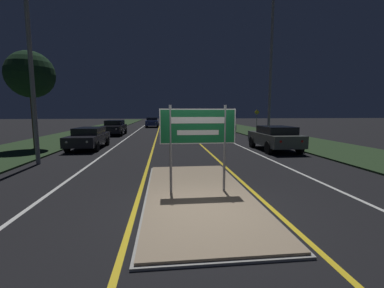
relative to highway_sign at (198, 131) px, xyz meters
The scene contains 20 objects.
ground_plane 2.18m from the highway_sign, 90.00° to the right, with size 160.00×160.00×0.00m, color black.
median_island 1.77m from the highway_sign, 90.00° to the left, with size 2.90×6.75×0.10m.
verge_left 21.13m from the highway_sign, 116.82° to the left, with size 5.00×100.00×0.08m.
verge_right 21.13m from the highway_sign, 63.18° to the left, with size 5.00×100.00×0.08m.
centre_line_yellow_left 23.92m from the highway_sign, 93.94° to the left, with size 0.12×70.00×0.01m.
centre_line_yellow_right 23.92m from the highway_sign, 86.06° to the left, with size 0.12×70.00×0.01m.
lane_line_white_left 24.23m from the highway_sign, 100.01° to the left, with size 0.12×70.00×0.01m.
lane_line_white_right 24.23m from the highway_sign, 79.99° to the left, with size 0.12×70.00×0.01m.
edge_line_white_left 24.92m from the highway_sign, 106.84° to the left, with size 0.10×70.00×0.01m.
edge_line_white_right 24.92m from the highway_sign, 73.16° to the left, with size 0.10×70.00×0.01m.
highway_sign is the anchor object (origin of this frame).
streetlight_left_near 9.31m from the highway_sign, 142.60° to the left, with size 0.46×0.46×10.46m.
streetlight_right_near 14.10m from the highway_sign, 59.02° to the left, with size 0.58×0.58×11.20m.
car_receding_0 9.64m from the highway_sign, 53.77° to the left, with size 2.02×4.27×1.46m.
car_receding_1 22.20m from the highway_sign, 75.12° to the left, with size 2.03×4.20×1.33m.
car_approaching_0 11.38m from the highway_sign, 119.99° to the left, with size 1.87×4.51×1.31m.
car_approaching_1 20.05m from the highway_sign, 106.87° to the left, with size 1.95×4.44×1.46m.
car_approaching_2 32.10m from the highway_sign, 94.81° to the left, with size 1.90×4.26×1.46m.
warning_sign 23.94m from the highway_sign, 65.97° to the left, with size 0.60×0.06×2.46m.
roadside_palm_left 13.35m from the highway_sign, 132.25° to the left, with size 2.74×2.74×5.80m.
Camera 1 is at (-0.91, -5.70, 2.32)m, focal length 24.00 mm.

